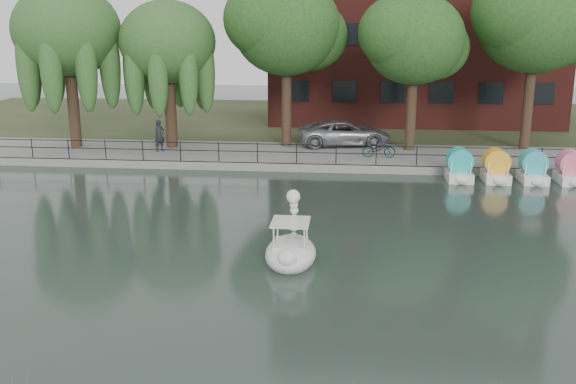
# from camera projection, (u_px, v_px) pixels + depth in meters

# --- Properties ---
(ground_plane) EXTENTS (120.00, 120.00, 0.00)m
(ground_plane) POSITION_uv_depth(u_px,v_px,m) (259.00, 265.00, 19.87)
(ground_plane) COLOR #384A43
(promenade) EXTENTS (40.00, 6.00, 0.40)m
(promenade) POSITION_uv_depth(u_px,v_px,m) (301.00, 156.00, 35.22)
(promenade) COLOR gray
(promenade) RESTS_ON ground_plane
(kerb) EXTENTS (40.00, 0.25, 0.40)m
(kerb) POSITION_uv_depth(u_px,v_px,m) (296.00, 168.00, 32.38)
(kerb) COLOR gray
(kerb) RESTS_ON ground_plane
(land_strip) EXTENTS (60.00, 22.00, 0.36)m
(land_strip) POSITION_uv_depth(u_px,v_px,m) (316.00, 120.00, 48.70)
(land_strip) COLOR #47512D
(land_strip) RESTS_ON ground_plane
(railing) EXTENTS (32.00, 0.05, 1.00)m
(railing) POSITION_uv_depth(u_px,v_px,m) (296.00, 149.00, 32.33)
(railing) COLOR black
(railing) RESTS_ON promenade
(willow_left) EXTENTS (5.88, 5.88, 9.01)m
(willow_left) POSITION_uv_depth(u_px,v_px,m) (67.00, 31.00, 35.27)
(willow_left) COLOR #473323
(willow_left) RESTS_ON promenade
(willow_mid) EXTENTS (5.32, 5.32, 8.15)m
(willow_mid) POSITION_uv_depth(u_px,v_px,m) (168.00, 42.00, 35.38)
(willow_mid) COLOR #473323
(willow_mid) RESTS_ON promenade
(broadleaf_center) EXTENTS (6.00, 6.00, 9.25)m
(broadleaf_center) POSITION_uv_depth(u_px,v_px,m) (286.00, 27.00, 35.50)
(broadleaf_center) COLOR #473323
(broadleaf_center) RESTS_ON promenade
(broadleaf_right) EXTENTS (5.40, 5.40, 8.32)m
(broadleaf_right) POSITION_uv_depth(u_px,v_px,m) (415.00, 40.00, 34.51)
(broadleaf_right) COLOR #473323
(broadleaf_right) RESTS_ON promenade
(broadleaf_far) EXTENTS (6.30, 6.30, 9.71)m
(broadleaf_far) POSITION_uv_depth(u_px,v_px,m) (536.00, 21.00, 34.59)
(broadleaf_far) COLOR #473323
(broadleaf_far) RESTS_ON promenade
(minivan) EXTENTS (3.86, 6.48, 1.69)m
(minivan) POSITION_uv_depth(u_px,v_px,m) (344.00, 131.00, 37.01)
(minivan) COLOR gray
(minivan) RESTS_ON promenade
(bicycle) EXTENTS (0.61, 1.72, 1.00)m
(bicycle) POSITION_uv_depth(u_px,v_px,m) (379.00, 148.00, 33.80)
(bicycle) COLOR gray
(bicycle) RESTS_ON promenade
(pedestrian) EXTENTS (0.85, 0.85, 1.98)m
(pedestrian) POSITION_uv_depth(u_px,v_px,m) (159.00, 134.00, 35.30)
(pedestrian) COLOR black
(pedestrian) RESTS_ON promenade
(swan_boat) EXTENTS (1.58, 2.63, 2.13)m
(swan_boat) POSITION_uv_depth(u_px,v_px,m) (291.00, 248.00, 20.00)
(swan_boat) COLOR white
(swan_boat) RESTS_ON ground_plane
(pedal_boat_row) EXTENTS (9.65, 1.70, 1.40)m
(pedal_boat_row) POSITION_uv_depth(u_px,v_px,m) (552.00, 170.00, 30.08)
(pedal_boat_row) COLOR white
(pedal_boat_row) RESTS_ON ground_plane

